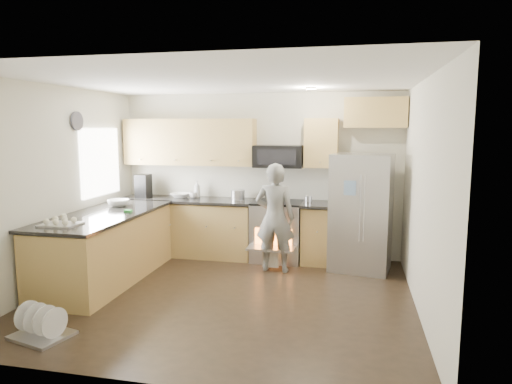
% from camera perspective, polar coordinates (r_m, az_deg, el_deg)
% --- Properties ---
extents(ground, '(4.50, 4.50, 0.00)m').
position_cam_1_polar(ground, '(5.78, -3.80, -12.87)').
color(ground, black).
rests_on(ground, ground).
extents(room_shell, '(4.54, 4.04, 2.62)m').
position_cam_1_polar(room_shell, '(5.44, -4.29, 3.95)').
color(room_shell, beige).
rests_on(room_shell, ground).
extents(back_cabinet_run, '(4.45, 0.64, 2.50)m').
position_cam_1_polar(back_cabinet_run, '(7.32, -4.53, -0.59)').
color(back_cabinet_run, '#AD8545').
rests_on(back_cabinet_run, ground).
extents(peninsula, '(0.96, 2.36, 1.02)m').
position_cam_1_polar(peninsula, '(6.53, -18.25, -6.52)').
color(peninsula, '#AD8545').
rests_on(peninsula, ground).
extents(stove_range, '(0.76, 0.97, 1.79)m').
position_cam_1_polar(stove_range, '(7.11, 2.65, -3.19)').
color(stove_range, '#B7B7BC').
rests_on(stove_range, ground).
extents(refrigerator, '(0.93, 0.78, 1.69)m').
position_cam_1_polar(refrigerator, '(6.75, 12.99, -2.52)').
color(refrigerator, '#B7B7BC').
rests_on(refrigerator, ground).
extents(person, '(0.58, 0.38, 1.57)m').
position_cam_1_polar(person, '(6.54, 2.38, -3.21)').
color(person, slate).
rests_on(person, ground).
extents(dish_rack, '(0.63, 0.55, 0.33)m').
position_cam_1_polar(dish_rack, '(5.18, -25.22, -15.14)').
color(dish_rack, '#B7B7BC').
rests_on(dish_rack, ground).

